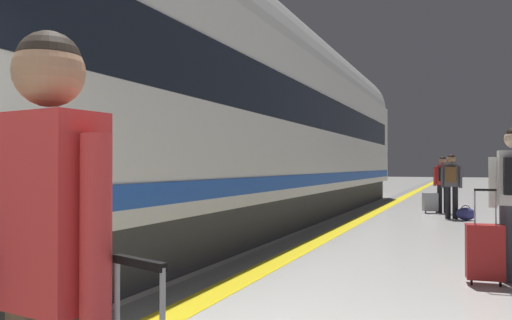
% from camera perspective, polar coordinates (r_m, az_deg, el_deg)
% --- Properties ---
extents(safety_line_strip, '(0.36, 80.00, 0.01)m').
position_cam_1_polar(safety_line_strip, '(11.38, 10.75, -7.16)').
color(safety_line_strip, yellow).
rests_on(safety_line_strip, ground).
extents(tactile_edge_band, '(0.56, 80.00, 0.01)m').
position_cam_1_polar(tactile_edge_band, '(11.45, 9.27, -7.13)').
color(tactile_edge_band, slate).
rests_on(tactile_edge_band, ground).
extents(high_speed_train, '(2.94, 30.42, 4.97)m').
position_cam_1_polar(high_speed_train, '(8.00, -11.09, 8.04)').
color(high_speed_train, '#38383D').
rests_on(high_speed_train, ground).
extents(traveller_foreground, '(0.56, 0.30, 1.72)m').
position_cam_1_polar(traveller_foreground, '(1.74, -22.94, -10.52)').
color(traveller_foreground, brown).
rests_on(traveller_foreground, ground).
extents(suitcase_near, '(0.40, 0.27, 1.05)m').
position_cam_1_polar(suitcase_near, '(6.09, 24.54, -9.46)').
color(suitcase_near, '#A51E1E').
rests_on(suitcase_near, ground).
extents(passenger_mid, '(0.49, 0.31, 1.58)m').
position_cam_1_polar(passenger_mid, '(13.14, 21.31, -2.17)').
color(passenger_mid, black).
rests_on(passenger_mid, ground).
extents(duffel_bag_mid, '(0.44, 0.26, 0.36)m').
position_cam_1_polar(duffel_bag_mid, '(12.97, 22.72, -5.66)').
color(duffel_bag_mid, navy).
rests_on(duffel_bag_mid, ground).
extents(passenger_far, '(0.48, 0.33, 1.56)m').
position_cam_1_polar(passenger_far, '(14.64, 20.46, -2.07)').
color(passenger_far, black).
rests_on(passenger_far, ground).
extents(suitcase_far, '(0.43, 0.35, 0.55)m').
position_cam_1_polar(suitcase_far, '(14.56, 19.17, -4.52)').
color(suitcase_far, '#9E9EA3').
rests_on(suitcase_far, ground).
extents(waste_bin, '(0.46, 0.46, 0.91)m').
position_cam_1_polar(waste_bin, '(13.21, 27.03, -4.22)').
color(waste_bin, '#4C4C51').
rests_on(waste_bin, ground).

